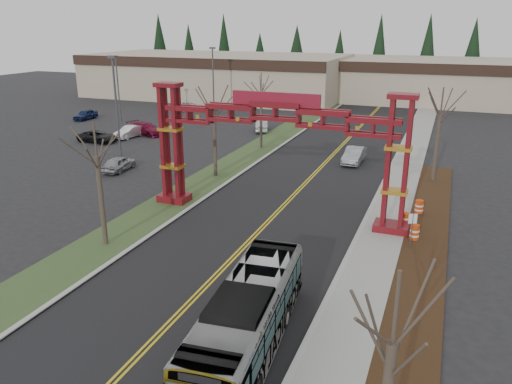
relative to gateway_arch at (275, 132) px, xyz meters
The scene contains 34 objects.
ground 18.97m from the gateway_arch, 90.00° to the right, with size 200.00×200.00×0.00m, color black.
road 9.20m from the gateway_arch, 90.00° to the left, with size 12.00×110.00×0.02m, color black.
lane_line_left 9.19m from the gateway_arch, 90.98° to the left, with size 0.12×100.00×0.01m, color gold.
lane_line_right 9.19m from the gateway_arch, 89.02° to the left, with size 0.12×100.00×0.01m, color gold.
curb_right 11.03m from the gateway_arch, 48.70° to the left, with size 0.30×110.00×0.15m, color #A7A8A2.
sidewalk_right 11.90m from the gateway_arch, 42.65° to the left, with size 2.60×110.00×0.14m, color gray.
landscape_strip 14.25m from the gateway_arch, 38.11° to the right, with size 2.60×50.00×0.12m, color black.
grass_median 12.18m from the gateway_arch, 138.81° to the left, with size 4.00×110.00×0.08m, color #364E27.
curb_left 11.03m from the gateway_arch, 131.30° to the left, with size 0.30×110.00×0.15m, color #A7A8A2.
gateway_arch is the anchor object (origin of this frame).
retail_building_west 61.78m from the gateway_arch, 119.07° to the left, with size 46.00×22.30×7.50m.
retail_building_east 62.80m from the gateway_arch, 80.83° to the left, with size 38.00×20.30×7.00m.
conifer_treeline 74.00m from the gateway_arch, 89.81° to the left, with size 116.10×5.60×13.00m.
transit_bus 15.94m from the gateway_arch, 74.87° to the right, with size 2.50×10.68×2.98m, color #A4A7AB.
silver_sedan 17.09m from the gateway_arch, 80.94° to the left, with size 1.61×4.61×1.52m, color #A5A8AD.
parked_car_near_a 18.65m from the gateway_arch, 161.94° to the left, with size 1.61×4.01×1.37m, color #999AA0.
parked_car_near_b 30.56m from the gateway_arch, 143.82° to the left, with size 1.46×4.18×1.38m, color white.
parked_car_near_c 30.48m from the gateway_arch, 151.34° to the left, with size 2.15×4.67×1.30m, color black.
parked_car_mid_a 31.09m from the gateway_arch, 139.75° to the left, with size 2.09×5.14×1.49m, color maroon.
parked_car_mid_b 45.15m from the gateway_arch, 145.50° to the left, with size 1.62×4.02×1.37m, color #16244E.
parked_car_far_a 29.37m from the gateway_arch, 112.38° to the left, with size 1.46×4.18×1.38m, color #B4B9BC.
parked_car_far_b 46.85m from the gateway_arch, 126.91° to the left, with size 2.06×4.46×1.24m, color white.
bare_tree_median_near 11.53m from the gateway_arch, 133.98° to the right, with size 3.08×3.08×7.59m.
bare_tree_median_mid 10.77m from the gateway_arch, 138.01° to the left, with size 3.18×3.18×7.60m.
bare_tree_median_far 20.20m from the gateway_arch, 113.34° to the left, with size 3.01×3.01×8.01m.
bare_tree_right_near 22.30m from the gateway_arch, 63.35° to the right, with size 3.02×3.02×7.34m.
bare_tree_right_far 16.13m from the gateway_arch, 51.69° to the left, with size 3.36×3.36×7.94m.
light_pole_near 22.53m from the gateway_arch, 153.30° to the left, with size 0.86×0.43×9.92m.
light_pole_mid 40.39m from the gateway_arch, 140.61° to the left, with size 0.76×0.38×8.81m.
light_pole_far 43.32m from the gateway_arch, 121.39° to the left, with size 0.83×0.41×9.57m.
street_sign 10.56m from the gateway_arch, 12.86° to the right, with size 0.49×0.21×2.24m.
barrel_south 10.99m from the gateway_arch, ahead, with size 0.57×0.57×1.06m.
barrel_mid 10.40m from the gateway_arch, ahead, with size 0.54×0.54×0.99m.
barrel_north 11.59m from the gateway_arch, 22.57° to the left, with size 0.58×0.58×1.07m.
Camera 1 is at (10.64, -12.91, 12.83)m, focal length 35.00 mm.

